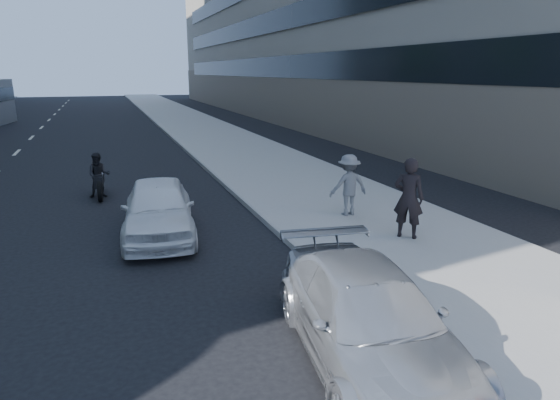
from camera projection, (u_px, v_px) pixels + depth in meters
name	position (u px, v px, depth m)	size (l,w,h in m)	color
ground	(267.00, 307.00, 8.50)	(160.00, 160.00, 0.00)	black
near_sidewalk	(224.00, 141.00, 28.03)	(5.00, 120.00, 0.15)	#9A9690
jogger	(349.00, 185.00, 13.25)	(1.06, 0.61, 1.64)	slate
pedestrian_woman	(409.00, 198.00, 11.42)	(0.68, 0.45, 1.87)	black
parked_sedan	(368.00, 318.00, 6.78)	(1.82, 4.47, 1.30)	#ABAEB3
white_sedan_near	(158.00, 208.00, 12.01)	(1.65, 4.09, 1.39)	white
motorcycle	(99.00, 177.00, 15.81)	(0.72, 2.05, 1.42)	black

